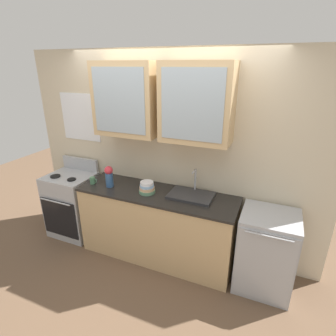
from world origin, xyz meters
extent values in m
plane|color=brown|center=(0.00, 0.00, 0.00)|extent=(10.00, 10.00, 0.00)
cube|color=beige|center=(0.00, 0.35, 1.26)|extent=(3.85, 0.10, 2.51)
cube|color=tan|center=(-0.42, 0.13, 1.96)|extent=(0.76, 0.33, 0.83)
cube|color=#9EADB7|center=(-0.42, -0.04, 1.96)|extent=(0.64, 0.01, 0.71)
cube|color=tan|center=(0.42, 0.13, 1.96)|extent=(0.76, 0.33, 0.83)
cube|color=#9EADB7|center=(0.42, -0.04, 1.96)|extent=(0.64, 0.01, 0.71)
cube|color=white|center=(-1.27, 0.29, 1.66)|extent=(0.60, 0.01, 0.63)
cube|color=tan|center=(0.00, 0.00, 0.44)|extent=(1.92, 0.57, 0.87)
cube|color=black|center=(0.00, 0.00, 0.89)|extent=(1.95, 0.60, 0.03)
cube|color=#ADAFB5|center=(-1.34, 0.00, 0.45)|extent=(0.62, 0.55, 0.90)
cube|color=black|center=(-1.34, -0.28, 0.38)|extent=(0.57, 0.01, 0.54)
cylinder|color=#ADAFB5|center=(-1.34, -0.31, 0.65)|extent=(0.50, 0.02, 0.02)
cube|color=#ADAFB5|center=(-1.34, 0.25, 0.99)|extent=(0.59, 0.04, 0.18)
cylinder|color=black|center=(-1.48, -0.10, 0.91)|extent=(0.13, 0.13, 0.02)
cylinder|color=black|center=(-1.19, -0.10, 0.91)|extent=(0.11, 0.11, 0.02)
cube|color=#2D2D30|center=(0.41, 0.07, 0.92)|extent=(0.51, 0.35, 0.03)
cylinder|color=#ADAFB5|center=(0.41, 0.22, 1.06)|extent=(0.02, 0.02, 0.26)
cylinder|color=#ADAFB5|center=(0.41, 0.16, 1.19)|extent=(0.02, 0.12, 0.02)
cylinder|color=#669972|center=(-0.10, -0.04, 0.92)|extent=(0.19, 0.19, 0.04)
cylinder|color=#E0AD7F|center=(-0.10, -0.04, 0.95)|extent=(0.18, 0.18, 0.05)
cylinder|color=#8CB7E0|center=(-0.10, -0.04, 0.99)|extent=(0.17, 0.17, 0.04)
cylinder|color=white|center=(-0.10, -0.04, 1.02)|extent=(0.16, 0.16, 0.04)
cylinder|color=#33598C|center=(-0.61, -0.07, 0.99)|extent=(0.09, 0.09, 0.18)
sphere|color=#D8333F|center=(-0.61, -0.07, 1.12)|extent=(0.10, 0.10, 0.10)
cylinder|color=#4C7F59|center=(-0.87, -0.08, 0.94)|extent=(0.07, 0.07, 0.09)
torus|color=#4C7F59|center=(-0.83, -0.08, 0.95)|extent=(0.06, 0.01, 0.06)
cube|color=#ADAFB5|center=(1.30, 0.00, 0.45)|extent=(0.58, 0.54, 0.90)
cube|color=#ADAFB5|center=(1.30, -0.28, 0.45)|extent=(0.55, 0.01, 0.81)
cylinder|color=#ADAFB5|center=(1.30, -0.30, 0.84)|extent=(0.44, 0.02, 0.02)
camera|label=1|loc=(1.25, -2.58, 2.34)|focal=28.58mm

